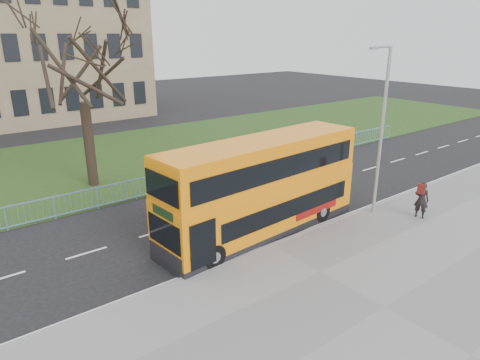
{
  "coord_description": "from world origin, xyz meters",
  "views": [
    {
      "loc": [
        -10.33,
        -12.84,
        8.07
      ],
      "look_at": [
        0.39,
        1.0,
        2.07
      ],
      "focal_mm": 32.0,
      "sensor_mm": 36.0,
      "label": 1
    }
  ],
  "objects": [
    {
      "name": "pavement",
      "position": [
        0.0,
        -6.75,
        0.06
      ],
      "size": [
        80.0,
        10.5,
        0.12
      ],
      "primitive_type": "cube",
      "color": "slate",
      "rests_on": "ground"
    },
    {
      "name": "pedestrian",
      "position": [
        7.16,
        -3.67,
        0.97
      ],
      "size": [
        0.58,
        0.72,
        1.7
      ],
      "primitive_type": "imported",
      "rotation": [
        0.0,
        0.0,
        1.9
      ],
      "color": "black",
      "rests_on": "pavement"
    },
    {
      "name": "kerb",
      "position": [
        0.0,
        -1.55,
        0.07
      ],
      "size": [
        80.0,
        0.2,
        0.14
      ],
      "primitive_type": "cube",
      "color": "gray",
      "rests_on": "ground"
    },
    {
      "name": "guard_railing",
      "position": [
        0.0,
        6.6,
        0.55
      ],
      "size": [
        40.0,
        0.12,
        1.1
      ],
      "primitive_type": null,
      "color": "#7CA9DD",
      "rests_on": "ground"
    },
    {
      "name": "street_lamp",
      "position": [
        5.9,
        -2.01,
        4.23
      ],
      "size": [
        1.59,
        0.28,
        7.5
      ],
      "rotation": [
        0.0,
        0.0,
        0.08
      ],
      "color": "#9CA0A5",
      "rests_on": "pavement"
    },
    {
      "name": "ground",
      "position": [
        0.0,
        0.0,
        0.0
      ],
      "size": [
        120.0,
        120.0,
        0.0
      ],
      "primitive_type": "plane",
      "color": "black",
      "rests_on": "ground"
    },
    {
      "name": "yellow_bus",
      "position": [
        0.62,
        -0.23,
        2.15
      ],
      "size": [
        9.68,
        2.92,
        4.0
      ],
      "rotation": [
        0.0,
        0.0,
        0.07
      ],
      "color": "orange",
      "rests_on": "ground"
    },
    {
      "name": "grass_verge",
      "position": [
        0.0,
        14.3,
        0.04
      ],
      "size": [
        80.0,
        15.4,
        0.08
      ],
      "primitive_type": "cube",
      "color": "#233C16",
      "rests_on": "ground"
    },
    {
      "name": "bare_tree",
      "position": [
        -3.0,
        10.0,
        5.55
      ],
      "size": [
        7.65,
        7.65,
        10.93
      ],
      "primitive_type": null,
      "color": "black",
      "rests_on": "grass_verge"
    }
  ]
}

